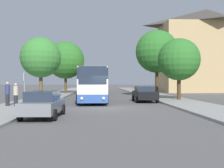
# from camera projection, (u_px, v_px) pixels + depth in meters

# --- Properties ---
(ground_plane) EXTENTS (300.00, 300.00, 0.00)m
(ground_plane) POSITION_uv_depth(u_px,v_px,m) (109.00, 108.00, 20.09)
(ground_plane) COLOR #565454
(ground_plane) RESTS_ON ground
(sidewalk_left) EXTENTS (4.00, 120.00, 0.15)m
(sidewalk_left) POSITION_uv_depth(u_px,v_px,m) (16.00, 107.00, 19.74)
(sidewalk_left) COLOR gray
(sidewalk_left) RESTS_ON ground_plane
(sidewalk_right) EXTENTS (4.00, 120.00, 0.15)m
(sidewalk_right) POSITION_uv_depth(u_px,v_px,m) (198.00, 107.00, 20.44)
(sidewalk_right) COLOR gray
(sidewalk_right) RESTS_ON ground_plane
(building_right_background) EXTENTS (18.05, 11.24, 16.21)m
(building_right_background) POSITION_uv_depth(u_px,v_px,m) (207.00, 51.00, 51.34)
(building_right_background) COLOR tan
(building_right_background) RESTS_ON ground_plane
(bus_front) EXTENTS (3.08, 10.54, 3.29)m
(bus_front) POSITION_uv_depth(u_px,v_px,m) (92.00, 84.00, 26.18)
(bus_front) COLOR #2D519E
(bus_front) RESTS_ON ground_plane
(bus_middle) EXTENTS (2.98, 10.57, 3.19)m
(bus_middle) POSITION_uv_depth(u_px,v_px,m) (93.00, 84.00, 40.20)
(bus_middle) COLOR #2D2D2D
(bus_middle) RESTS_ON ground_plane
(bus_rear) EXTENTS (2.85, 12.19, 3.55)m
(bus_rear) POSITION_uv_depth(u_px,v_px,m) (95.00, 82.00, 55.96)
(bus_rear) COLOR silver
(bus_rear) RESTS_ON ground_plane
(parked_car_left_curb) EXTENTS (2.04, 4.35, 1.49)m
(parked_car_left_curb) POSITION_uv_depth(u_px,v_px,m) (43.00, 104.00, 14.70)
(parked_car_left_curb) COLOR slate
(parked_car_left_curb) RESTS_ON ground_plane
(parked_car_right_near) EXTENTS (2.15, 4.50, 1.56)m
(parked_car_right_near) POSITION_uv_depth(u_px,v_px,m) (145.00, 94.00, 26.22)
(parked_car_right_near) COLOR black
(parked_car_right_near) RESTS_ON ground_plane
(bus_stop_sign) EXTENTS (0.08, 0.45, 2.61)m
(bus_stop_sign) POSITION_uv_depth(u_px,v_px,m) (24.00, 85.00, 20.84)
(bus_stop_sign) COLOR gray
(bus_stop_sign) RESTS_ON sidewalk_left
(pedestrian_waiting_near) EXTENTS (0.36, 0.36, 1.85)m
(pedestrian_waiting_near) POSITION_uv_depth(u_px,v_px,m) (7.00, 94.00, 20.26)
(pedestrian_waiting_near) COLOR #23232D
(pedestrian_waiting_near) RESTS_ON sidewalk_left
(pedestrian_waiting_far) EXTENTS (0.36, 0.36, 1.76)m
(pedestrian_waiting_far) POSITION_uv_depth(u_px,v_px,m) (16.00, 95.00, 19.85)
(pedestrian_waiting_far) COLOR #23232D
(pedestrian_waiting_far) RESTS_ON sidewalk_left
(tree_left_near) EXTENTS (6.02, 6.02, 8.33)m
(tree_left_near) POSITION_uv_depth(u_px,v_px,m) (66.00, 60.00, 42.19)
(tree_left_near) COLOR #513D23
(tree_left_near) RESTS_ON sidewalk_left
(tree_left_far) EXTENTS (4.57, 4.57, 6.91)m
(tree_left_far) POSITION_uv_depth(u_px,v_px,m) (41.00, 57.00, 29.69)
(tree_left_far) COLOR brown
(tree_left_far) RESTS_ON sidewalk_left
(tree_right_near) EXTENTS (5.72, 5.72, 8.76)m
(tree_right_near) POSITION_uv_depth(u_px,v_px,m) (157.00, 52.00, 35.02)
(tree_right_near) COLOR #47331E
(tree_right_near) RESTS_ON sidewalk_right
(tree_right_mid) EXTENTS (4.40, 4.40, 6.39)m
(tree_right_mid) POSITION_uv_depth(u_px,v_px,m) (179.00, 60.00, 27.33)
(tree_right_mid) COLOR #47331E
(tree_right_mid) RESTS_ON sidewalk_right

